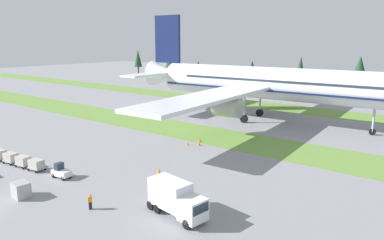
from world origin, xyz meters
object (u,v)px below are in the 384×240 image
cargo_dolly_lead (36,164)px  taxiway_marker_2 (199,144)px  baggage_tug (61,172)px  cargo_dolly_second (23,161)px  taxiway_marker_0 (200,140)px  ground_crew_marshaller (159,174)px  cargo_dolly_third (11,157)px  taxiway_marker_1 (187,144)px  uld_container_2 (21,190)px  airliner (264,83)px  catering_truck (176,198)px  ground_crew_loader (90,201)px

cargo_dolly_lead → taxiway_marker_2: (10.52, 23.19, -0.58)m
baggage_tug → taxiway_marker_2: (5.52, 22.65, -0.48)m
cargo_dolly_second → taxiway_marker_2: bearing=144.1°
cargo_dolly_lead → taxiway_marker_0: cargo_dolly_lead is taller
cargo_dolly_second → cargo_dolly_lead: bearing=90.0°
baggage_tug → ground_crew_marshaller: size_ratio=1.57×
cargo_dolly_third → ground_crew_marshaller: ground_crew_marshaller is taller
cargo_dolly_second → taxiway_marker_1: 25.37m
cargo_dolly_lead → uld_container_2: 8.73m
cargo_dolly_third → taxiway_marker_1: size_ratio=4.37×
airliner → catering_truck: 48.19m
ground_crew_loader → cargo_dolly_second: bearing=-105.2°
taxiway_marker_2 → taxiway_marker_1: bearing=-148.8°
airliner → cargo_dolly_third: bearing=-21.4°
ground_crew_loader → taxiway_marker_1: size_ratio=3.23×
airliner → uld_container_2: bearing=-6.8°
uld_container_2 → airliner: bearing=86.2°
baggage_tug → ground_crew_marshaller: (10.97, 6.72, 0.13)m
airliner → baggage_tug: bearing=-9.3°
airliner → cargo_dolly_third: 51.16m
cargo_dolly_third → taxiway_marker_1: cargo_dolly_third is taller
airliner → taxiway_marker_1: (-1.30, -25.23, -8.18)m
taxiway_marker_0 → cargo_dolly_lead: bearing=-109.9°
airliner → cargo_dolly_lead: size_ratio=33.01×
ground_crew_marshaller → taxiway_marker_1: ground_crew_marshaller is taller
taxiway_marker_1 → cargo_dolly_second: bearing=-117.5°
cargo_dolly_third → taxiway_marker_0: 29.90m
taxiway_marker_1 → cargo_dolly_third: bearing=-122.7°
cargo_dolly_second → ground_crew_marshaller: 20.32m
ground_crew_marshaller → taxiway_marker_1: bearing=-8.2°
cargo_dolly_lead → taxiway_marker_1: cargo_dolly_lead is taller
uld_container_2 → taxiway_marker_1: 27.92m
uld_container_2 → taxiway_marker_2: (3.87, 28.84, -0.54)m
airliner → taxiway_marker_2: 25.55m
taxiway_marker_0 → taxiway_marker_2: 2.51m
catering_truck → taxiway_marker_0: bearing=-139.9°
cargo_dolly_lead → catering_truck: catering_truck is taller
taxiway_marker_2 → catering_truck: bearing=-59.0°
cargo_dolly_third → taxiway_marker_2: cargo_dolly_third is taller
baggage_tug → cargo_dolly_third: 10.83m
cargo_dolly_lead → uld_container_2: bearing=43.4°
taxiway_marker_2 → ground_crew_marshaller: bearing=-71.1°
cargo_dolly_third → cargo_dolly_lead: bearing=90.0°
uld_container_2 → cargo_dolly_second: bearing=150.7°
baggage_tug → ground_crew_loader: baggage_tug is taller
uld_container_2 → taxiway_marker_0: 31.04m
catering_truck → uld_container_2: bearing=-57.9°
cargo_dolly_second → taxiway_marker_2: cargo_dolly_second is taller
baggage_tug → ground_crew_marshaller: baggage_tug is taller
cargo_dolly_lead → taxiway_marker_2: bearing=149.4°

